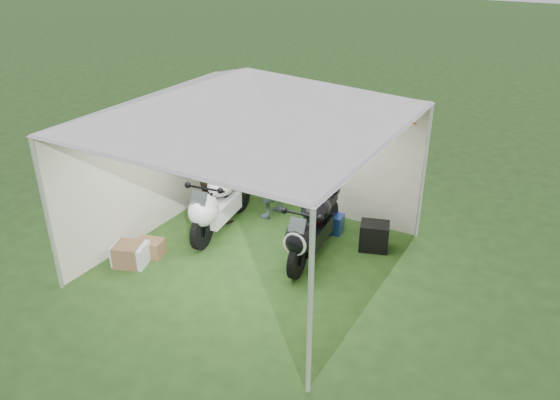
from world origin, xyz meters
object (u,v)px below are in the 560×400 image
at_px(person_dark_jacket, 215,173).
at_px(crate_1, 129,254).
at_px(motorcycle_white, 218,201).
at_px(paddock_stand, 330,223).
at_px(crate_3, 150,248).
at_px(crate_2, 132,257).
at_px(crate_0, 131,254).
at_px(equipment_box, 374,236).
at_px(motorcycle_black, 312,227).
at_px(canopy_tent, 250,98).
at_px(person_blue_jacket, 271,167).

relative_size(person_dark_jacket, crate_1, 4.42).
xyz_separation_m(motorcycle_white, paddock_stand, (1.65, 0.92, -0.40)).
xyz_separation_m(crate_1, crate_3, (0.10, 0.36, -0.04)).
bearing_deg(paddock_stand, crate_2, -132.78).
xyz_separation_m(motorcycle_white, crate_0, (-0.58, -1.53, -0.40)).
bearing_deg(crate_1, equipment_box, 36.72).
bearing_deg(equipment_box, motorcycle_black, -135.73).
relative_size(motorcycle_black, crate_3, 4.93).
xyz_separation_m(canopy_tent, motorcycle_black, (0.77, 0.48, -2.03)).
height_order(paddock_stand, crate_1, crate_1).
distance_m(crate_2, crate_3, 0.32).
relative_size(paddock_stand, crate_2, 1.51).
height_order(canopy_tent, person_dark_jacket, canopy_tent).
bearing_deg(canopy_tent, motorcycle_white, 154.53).
bearing_deg(person_blue_jacket, person_dark_jacket, -48.35).
bearing_deg(motorcycle_black, canopy_tent, -153.82).
xyz_separation_m(canopy_tent, crate_1, (-1.58, -1.09, -2.40)).
bearing_deg(person_dark_jacket, crate_1, 106.04).
relative_size(equipment_box, crate_2, 1.58).
xyz_separation_m(canopy_tent, paddock_stand, (0.67, 1.39, -2.41)).
relative_size(canopy_tent, crate_2, 19.69).
bearing_deg(crate_3, person_blue_jacket, 65.78).
relative_size(canopy_tent, paddock_stand, 13.07).
distance_m(canopy_tent, person_blue_jacket, 2.22).
height_order(motorcycle_white, crate_2, motorcycle_white).
xyz_separation_m(person_blue_jacket, crate_2, (-1.06, -2.44, -0.83)).
height_order(canopy_tent, person_blue_jacket, canopy_tent).
xyz_separation_m(canopy_tent, equipment_box, (1.52, 1.22, -2.35)).
height_order(canopy_tent, motorcycle_white, canopy_tent).
height_order(motorcycle_white, crate_3, motorcycle_white).
distance_m(canopy_tent, motorcycle_black, 2.22).
xyz_separation_m(motorcycle_black, crate_0, (-2.33, -1.54, -0.38)).
bearing_deg(equipment_box, person_blue_jacket, 174.59).
xyz_separation_m(person_blue_jacket, crate_3, (-0.96, -2.14, -0.80)).
bearing_deg(motorcycle_white, person_dark_jacket, 121.32).
bearing_deg(canopy_tent, crate_2, -146.73).
relative_size(canopy_tent, motorcycle_black, 2.83).
distance_m(motorcycle_black, crate_0, 2.82).
relative_size(canopy_tent, equipment_box, 12.42).
distance_m(person_dark_jacket, person_blue_jacket, 0.98).
relative_size(canopy_tent, crate_3, 13.95).
bearing_deg(motorcycle_white, crate_3, -120.97).
distance_m(person_blue_jacket, crate_0, 2.80).
height_order(person_dark_jacket, crate_2, person_dark_jacket).
bearing_deg(equipment_box, crate_2, -143.93).
height_order(person_blue_jacket, equipment_box, person_blue_jacket).
xyz_separation_m(canopy_tent, crate_3, (-1.47, -0.73, -2.44)).
height_order(canopy_tent, crate_1, canopy_tent).
bearing_deg(person_blue_jacket, equipment_box, 90.79).
distance_m(canopy_tent, motorcycle_white, 2.29).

